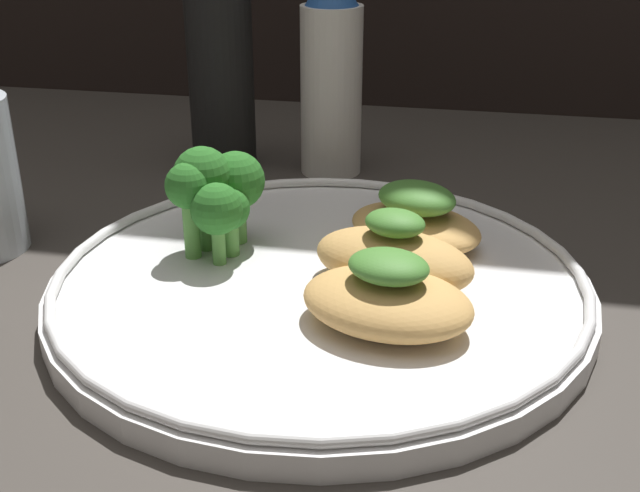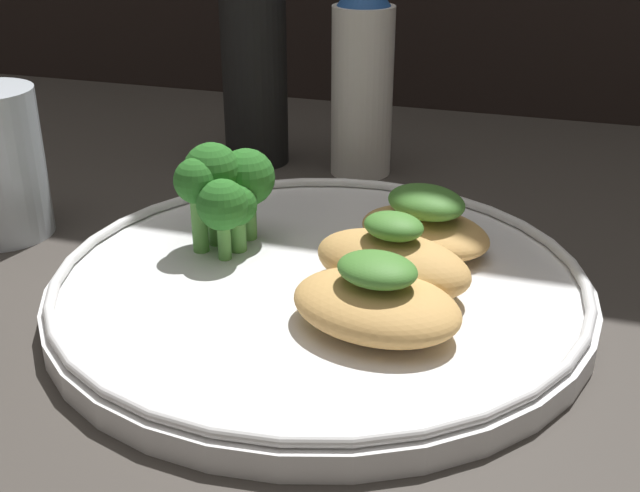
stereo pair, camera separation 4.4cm
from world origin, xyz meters
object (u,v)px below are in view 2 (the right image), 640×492
Objects in this scene: plate at (320,285)px; pepper_grinder at (254,66)px; sauce_bottle at (362,78)px; broccoli_bunch at (225,187)px.

plate is 1.71× the size of pepper_grinder.
pepper_grinder is at bearing 180.00° from sauce_bottle.
sauce_bottle is at bearing 98.84° from plate.
broccoli_bunch is (-6.59, 2.37, 4.21)cm from plate.
sauce_bottle is (-3.31, 21.26, 6.58)cm from plate.
sauce_bottle is 0.90× the size of pepper_grinder.
broccoli_bunch is 19.88cm from pepper_grinder.
pepper_grinder is (-8.85, 0.00, 0.32)cm from sauce_bottle.
broccoli_bunch reaches higher than plate.
plate is 25.44cm from pepper_grinder.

